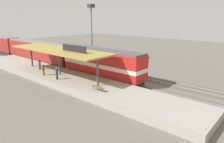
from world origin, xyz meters
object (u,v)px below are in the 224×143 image
(locomotive, at_px, (102,64))
(person_walking, at_px, (57,73))
(person_boarding, at_px, (43,69))
(person_waiting, at_px, (40,64))
(platform_bench, at_px, (98,87))
(light_mast, at_px, (91,21))
(passenger_carriage_front, at_px, (39,52))
(freight_car, at_px, (72,53))

(locomotive, xyz_separation_m, person_walking, (-6.40, 2.48, -0.56))
(locomotive, bearing_deg, person_boarding, 138.77)
(person_waiting, relative_size, person_walking, 1.00)
(platform_bench, bearing_deg, light_mast, 47.87)
(platform_bench, relative_size, locomotive, 0.12)
(light_mast, xyz_separation_m, person_waiting, (-12.76, -0.94, -6.54))
(person_walking, bearing_deg, platform_bench, -86.91)
(person_waiting, bearing_deg, platform_bench, -94.14)
(person_waiting, bearing_deg, passenger_carriage_front, 60.26)
(person_waiting, bearing_deg, light_mast, 4.23)
(person_walking, bearing_deg, light_mast, 28.69)
(passenger_carriage_front, bearing_deg, freight_car, -47.29)
(freight_car, distance_m, person_waiting, 10.26)
(freight_car, distance_m, person_boarding, 13.30)
(freight_car, relative_size, person_waiting, 7.02)
(freight_car, height_order, light_mast, light_mast)
(platform_bench, xyz_separation_m, person_waiting, (1.04, 14.31, 0.51))
(platform_bench, relative_size, person_boarding, 0.99)
(platform_bench, height_order, light_mast, light_mast)
(person_waiting, height_order, person_walking, same)
(locomotive, bearing_deg, platform_bench, -140.20)
(platform_bench, bearing_deg, person_boarding, 92.66)
(platform_bench, height_order, passenger_carriage_front, passenger_carriage_front)
(person_waiting, xyz_separation_m, person_boarding, (-1.53, -3.62, 0.00))
(light_mast, bearing_deg, locomotive, -127.25)
(freight_car, bearing_deg, light_mast, -40.79)
(locomotive, height_order, person_waiting, locomotive)
(locomotive, relative_size, person_boarding, 8.44)
(locomotive, xyz_separation_m, freight_car, (4.60, 13.02, -0.44))
(light_mast, distance_m, person_walking, 17.46)
(platform_bench, relative_size, person_waiting, 0.99)
(platform_bench, distance_m, freight_car, 20.91)
(platform_bench, xyz_separation_m, light_mast, (13.80, 15.25, 7.05))
(freight_car, bearing_deg, person_walking, -136.25)
(locomotive, distance_m, person_walking, 6.89)
(locomotive, xyz_separation_m, passenger_carriage_front, (0.00, 18.00, -0.10))
(platform_bench, height_order, freight_car, freight_car)
(platform_bench, distance_m, person_walking, 7.51)
(person_waiting, distance_m, person_boarding, 3.93)
(person_boarding, bearing_deg, locomotive, -41.23)
(platform_bench, bearing_deg, person_waiting, 85.86)
(locomotive, xyz_separation_m, light_mast, (7.80, 10.26, 5.99))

